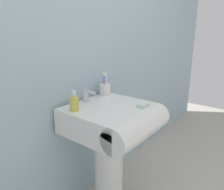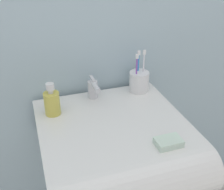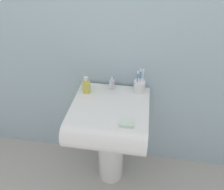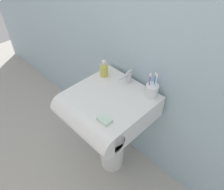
# 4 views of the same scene
# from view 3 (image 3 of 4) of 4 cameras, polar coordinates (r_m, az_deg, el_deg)

# --- Properties ---
(ground_plane) EXTENTS (6.00, 6.00, 0.00)m
(ground_plane) POSITION_cam_3_polar(r_m,az_deg,el_deg) (2.20, -0.31, -19.85)
(ground_plane) COLOR #ADA89E
(ground_plane) RESTS_ON ground
(wall_back) EXTENTS (5.00, 0.05, 2.40)m
(wall_back) POSITION_cam_3_polar(r_m,az_deg,el_deg) (1.64, 1.24, 13.79)
(wall_back) COLOR #9EB7C1
(wall_back) RESTS_ON ground
(sink_pedestal) EXTENTS (0.21, 0.21, 0.67)m
(sink_pedestal) POSITION_cam_3_polar(r_m,az_deg,el_deg) (1.93, -0.34, -14.28)
(sink_pedestal) COLOR white
(sink_pedestal) RESTS_ON ground
(sink_basin) EXTENTS (0.55, 0.58, 0.18)m
(sink_basin) POSITION_cam_3_polar(r_m,az_deg,el_deg) (1.58, -0.77, -6.28)
(sink_basin) COLOR white
(sink_basin) RESTS_ON sink_pedestal
(faucet) EXTENTS (0.04, 0.12, 0.09)m
(faucet) POSITION_cam_3_polar(r_m,az_deg,el_deg) (1.69, -0.10, 2.93)
(faucet) COLOR silver
(faucet) RESTS_ON sink_basin
(toothbrush_cup) EXTENTS (0.09, 0.09, 0.19)m
(toothbrush_cup) POSITION_cam_3_polar(r_m,az_deg,el_deg) (1.68, 7.17, 2.35)
(toothbrush_cup) COLOR white
(toothbrush_cup) RESTS_ON sink_basin
(soap_bottle) EXTENTS (0.06, 0.06, 0.13)m
(soap_bottle) POSITION_cam_3_polar(r_m,az_deg,el_deg) (1.67, -6.71, 2.31)
(soap_bottle) COLOR gold
(soap_bottle) RESTS_ON sink_basin
(bar_soap) EXTENTS (0.09, 0.06, 0.02)m
(bar_soap) POSITION_cam_3_polar(r_m,az_deg,el_deg) (1.40, 3.83, -7.47)
(bar_soap) COLOR silver
(bar_soap) RESTS_ON sink_basin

